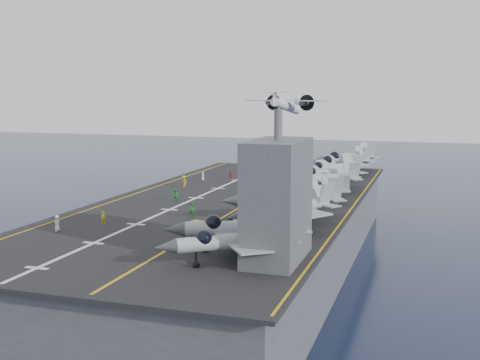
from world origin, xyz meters
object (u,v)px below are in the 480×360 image
(island_superstructure, at_px, (278,186))
(fighter_jet_0, at_px, (235,240))
(transport_plane, at_px, (286,106))
(tow_cart_a, at_px, (199,226))

(island_superstructure, relative_size, fighter_jet_0, 0.90)
(island_superstructure, height_order, transport_plane, transport_plane)
(tow_cart_a, distance_m, transport_plane, 82.42)
(fighter_jet_0, distance_m, transport_plane, 94.93)
(tow_cart_a, height_order, transport_plane, transport_plane)
(tow_cart_a, xyz_separation_m, transport_plane, (-9.16, 80.95, 12.48))
(tow_cart_a, bearing_deg, fighter_jet_0, -53.97)
(island_superstructure, distance_m, fighter_jet_0, 6.78)
(transport_plane, bearing_deg, island_superstructure, -76.72)
(tow_cart_a, relative_size, transport_plane, 0.09)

